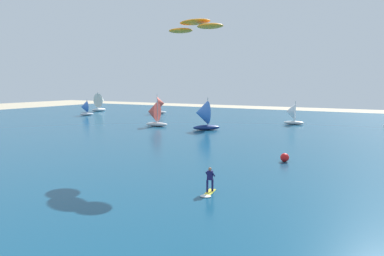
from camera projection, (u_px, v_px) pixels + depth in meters
ocean at (288, 133)px, 52.89m from camera, size 160.00×90.00×0.10m
kitesurfer at (209, 184)px, 23.84m from camera, size 0.93×2.02×1.67m
kite at (195, 26)px, 33.62m from camera, size 6.71×3.80×0.97m
sailboat_mid_right at (160, 105)px, 85.66m from camera, size 4.04×3.83×4.50m
sailboat_center_horizon at (85, 108)px, 81.17m from camera, size 2.88×3.21×3.58m
sailboat_anchored_offshore at (291, 114)px, 63.46m from camera, size 3.65×3.15×4.14m
sailboat_trailing at (153, 114)px, 60.78m from camera, size 3.99×3.47×4.51m
sailboat_mid_left at (203, 115)px, 55.77m from camera, size 4.41×4.33×4.95m
sailboat_outermost at (101, 102)px, 94.06m from camera, size 3.82×4.45×5.10m
marker_buoy at (285, 157)px, 33.46m from camera, size 0.78×0.78×0.78m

